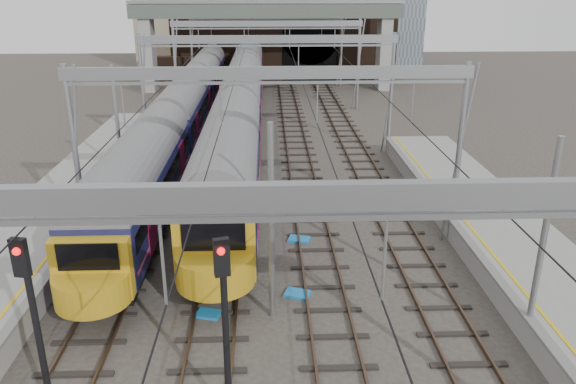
{
  "coord_description": "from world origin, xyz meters",
  "views": [
    {
      "loc": [
        -0.1,
        -15.02,
        11.09
      ],
      "look_at": [
        0.78,
        8.02,
        2.4
      ],
      "focal_mm": 35.0,
      "sensor_mm": 36.0,
      "label": 1
    }
  ],
  "objects_px": {
    "train_main": "(246,79)",
    "signal_near_centre": "(225,311)",
    "train_second": "(185,109)",
    "signal_near_left": "(33,312)"
  },
  "relations": [
    {
      "from": "train_second",
      "to": "signal_near_left",
      "type": "relative_size",
      "value": 8.63
    },
    {
      "from": "train_main",
      "to": "train_second",
      "type": "relative_size",
      "value": 1.46
    },
    {
      "from": "train_main",
      "to": "signal_near_centre",
      "type": "bearing_deg",
      "value": -88.89
    },
    {
      "from": "train_main",
      "to": "signal_near_centre",
      "type": "height_order",
      "value": "signal_near_centre"
    },
    {
      "from": "train_main",
      "to": "signal_near_centre",
      "type": "relative_size",
      "value": 12.74
    },
    {
      "from": "train_main",
      "to": "signal_near_left",
      "type": "distance_m",
      "value": 40.08
    },
    {
      "from": "train_second",
      "to": "train_main",
      "type": "bearing_deg",
      "value": 71.51
    },
    {
      "from": "train_main",
      "to": "train_second",
      "type": "height_order",
      "value": "train_main"
    },
    {
      "from": "train_main",
      "to": "signal_near_centre",
      "type": "xyz_separation_m",
      "value": [
        0.78,
        -39.96,
        0.76
      ]
    },
    {
      "from": "signal_near_centre",
      "to": "signal_near_left",
      "type": "bearing_deg",
      "value": 163.58
    }
  ]
}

